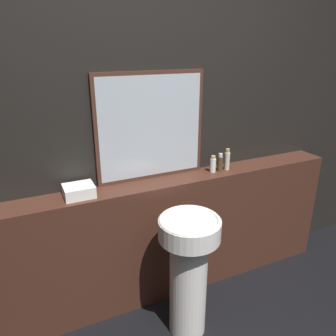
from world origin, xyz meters
The scene contains 8 objects.
wall_back centered at (0.00, 1.66, 1.25)m, with size 8.00×0.06×2.50m.
vanity_counter centered at (0.00, 1.51, 0.47)m, with size 2.74×0.23×0.94m.
pedestal_sink centered at (-0.07, 1.09, 0.51)m, with size 0.38×0.38×0.86m.
mirror centered at (-0.10, 1.61, 1.31)m, with size 0.78×0.03×0.74m.
towel_stack centered at (-0.64, 1.51, 0.97)m, with size 0.19×0.16×0.07m.
shampoo_bottle centered at (0.35, 1.51, 1.00)m, with size 0.04×0.04×0.13m.
conditioner_bottle centered at (0.42, 1.51, 1.00)m, with size 0.04×0.04×0.14m.
lotion_bottle centered at (0.48, 1.51, 1.01)m, with size 0.04×0.04×0.17m.
Camera 1 is at (-0.93, -0.42, 1.83)m, focal length 35.00 mm.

